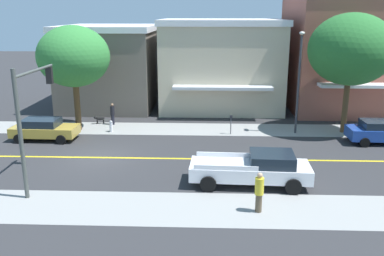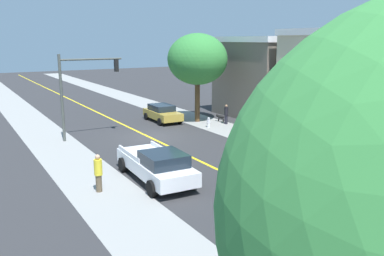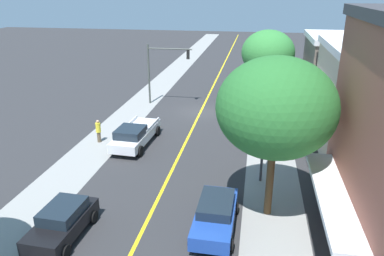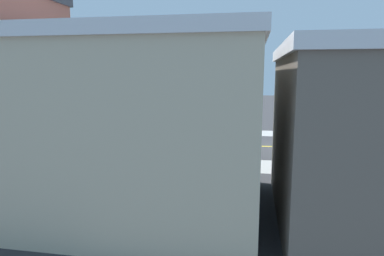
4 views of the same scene
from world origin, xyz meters
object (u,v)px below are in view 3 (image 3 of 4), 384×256
Objects in this scene: parking_meter at (255,138)px; black_sedan_right_curb at (63,221)px; small_dog at (282,106)px; street_tree_left_far at (268,53)px; street_tree_left_near at (276,108)px; street_lamp at (265,115)px; traffic_light_mast at (162,65)px; pedestrian_black_shirt at (281,105)px; pedestrian_yellow_shirt at (98,130)px; white_pickup_truck at (135,135)px; fire_hydrant at (259,109)px; gold_sedan_left_curb at (239,93)px; blue_sedan_left_curb at (216,214)px.

black_sedan_right_curb reaches higher than parking_meter.
parking_meter reaches higher than small_dog.
street_tree_left_near is at bearing 90.18° from street_tree_left_far.
traffic_light_mast is at bearing -55.81° from street_lamp.
pedestrian_yellow_shirt is (14.43, 9.71, 0.08)m from pedestrian_black_shirt.
small_dog is at bearing 2.12° from pedestrian_yellow_shirt.
pedestrian_yellow_shirt is at bearing -30.63° from street_tree_left_near.
street_tree_left_near is 1.18× the size of street_lamp.
street_tree_left_far reaches higher than white_pickup_truck.
street_tree_left_far reaches higher than small_dog.
small_dog is (-14.61, -10.82, -0.54)m from pedestrian_yellow_shirt.
fire_hydrant is 4.69m from gold_sedan_left_curb.
traffic_light_mast is 11.52m from pedestrian_yellow_shirt.
pedestrian_yellow_shirt reaches higher than parking_meter.
fire_hydrant is 0.60× the size of parking_meter.
small_dog is (-0.19, -1.11, -0.46)m from pedestrian_black_shirt.
black_sedan_right_curb reaches higher than fire_hydrant.
gold_sedan_left_curb is 5.66m from pedestrian_black_shirt.
white_pickup_truck is (9.89, 12.04, -4.56)m from street_tree_left_far.
street_tree_left_near is at bearing 125.63° from blue_sedan_left_curb.
street_tree_left_far is 25.79m from black_sedan_right_curb.
gold_sedan_left_curb is 23.03m from blue_sedan_left_curb.
fire_hydrant is 0.50× the size of pedestrian_black_shirt.
fire_hydrant is 0.46× the size of pedestrian_yellow_shirt.
white_pickup_truck reaches higher than small_dog.
parking_meter is at bearing 85.98° from street_tree_left_far.
parking_meter is at bearing -84.07° from street_tree_left_near.
street_tree_left_far is 5.65m from fire_hydrant.
parking_meter is at bearing 9.60° from gold_sedan_left_curb.
traffic_light_mast is at bearing 42.92° from pedestrian_yellow_shirt.
pedestrian_black_shirt is (-2.01, -0.32, 0.47)m from fire_hydrant.
street_tree_left_near reaches higher than parking_meter.
street_tree_left_far is 22.10m from blue_sedan_left_curb.
traffic_light_mast is 12.72m from small_dog.
black_sedan_right_curb is (9.04, 12.04, -0.09)m from parking_meter.
street_tree_left_near is 21.37m from traffic_light_mast.
pedestrian_yellow_shirt reaches higher than gold_sedan_left_curb.
pedestrian_black_shirt reaches higher than black_sedan_right_curb.
fire_hydrant is 0.99× the size of small_dog.
gold_sedan_left_curb is (2.34, -17.65, -3.63)m from street_lamp.
traffic_light_mast is 1.43× the size of black_sedan_right_curb.
blue_sedan_left_curb is at bearing -77.01° from pedestrian_yellow_shirt.
small_dog is (-11.59, -10.91, -0.45)m from white_pickup_truck.
white_pickup_truck is 3.64× the size of pedestrian_black_shirt.
fire_hydrant is at bearing -92.02° from parking_meter.
parking_meter is 0.19× the size of street_lamp.
street_tree_left_far is 5.59m from gold_sedan_left_curb.
gold_sedan_left_curb is 5.19× the size of small_dog.
street_tree_left_near reaches higher than small_dog.
street_tree_left_far is at bearing 34.33° from small_dog.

